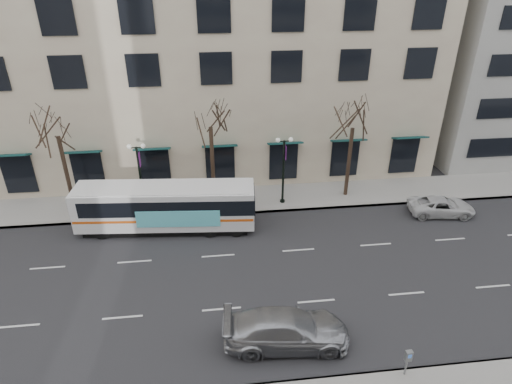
{
  "coord_description": "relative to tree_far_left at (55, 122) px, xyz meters",
  "views": [
    {
      "loc": [
        -0.18,
        -18.99,
        15.78
      ],
      "look_at": [
        2.4,
        2.82,
        4.0
      ],
      "focal_mm": 30.0,
      "sensor_mm": 36.0,
      "label": 1
    }
  ],
  "objects": [
    {
      "name": "tree_far_left",
      "position": [
        0.0,
        0.0,
        0.0
      ],
      "size": [
        3.6,
        3.6,
        8.34
      ],
      "color": "black",
      "rests_on": "ground"
    },
    {
      "name": "white_pickup",
      "position": [
        25.91,
        -3.39,
        -6.07
      ],
      "size": [
        4.76,
        2.65,
        1.26
      ],
      "primitive_type": "imported",
      "rotation": [
        0.0,
        0.0,
        1.44
      ],
      "color": "silver",
      "rests_on": "ground"
    },
    {
      "name": "city_bus",
      "position": [
        6.86,
        -3.01,
        -4.97
      ],
      "size": [
        11.82,
        3.54,
        3.16
      ],
      "rotation": [
        0.0,
        0.0,
        -0.09
      ],
      "color": "white",
      "rests_on": "ground"
    },
    {
      "name": "tree_far_mid",
      "position": [
        10.0,
        0.0,
        0.21
      ],
      "size": [
        3.6,
        3.6,
        8.55
      ],
      "color": "black",
      "rests_on": "ground"
    },
    {
      "name": "silver_car",
      "position": [
        12.91,
        -13.65,
        -5.85
      ],
      "size": [
        6.01,
        2.84,
        1.69
      ],
      "primitive_type": "imported",
      "rotation": [
        0.0,
        0.0,
        1.49
      ],
      "color": "#A0A2A8",
      "rests_on": "ground"
    },
    {
      "name": "lamp_post_left",
      "position": [
        5.01,
        -0.6,
        -3.75
      ],
      "size": [
        1.22,
        0.45,
        5.21
      ],
      "color": "black",
      "rests_on": "ground"
    },
    {
      "name": "lamp_post_right",
      "position": [
        15.01,
        -0.6,
        -3.75
      ],
      "size": [
        1.22,
        0.45,
        5.21
      ],
      "color": "black",
      "rests_on": "ground"
    },
    {
      "name": "ground",
      "position": [
        10.0,
        -8.8,
        -6.7
      ],
      "size": [
        160.0,
        160.0,
        0.0
      ],
      "primitive_type": "plane",
      "color": "black",
      "rests_on": "ground"
    },
    {
      "name": "pay_station",
      "position": [
        17.64,
        -16.1,
        -5.56
      ],
      "size": [
        0.31,
        0.21,
        1.37
      ],
      "rotation": [
        0.0,
        0.0,
        0.06
      ],
      "color": "slate",
      "rests_on": "sidewalk_near"
    },
    {
      "name": "building_hotel",
      "position": [
        8.0,
        12.2,
        5.3
      ],
      "size": [
        40.0,
        20.0,
        24.0
      ],
      "primitive_type": "cube",
      "color": "#BEAB91",
      "rests_on": "ground"
    },
    {
      "name": "tree_far_right",
      "position": [
        20.0,
        0.0,
        -0.28
      ],
      "size": [
        3.6,
        3.6,
        8.06
      ],
      "color": "black",
      "rests_on": "ground"
    },
    {
      "name": "sidewalk_far",
      "position": [
        15.0,
        0.2,
        -6.62
      ],
      "size": [
        80.0,
        4.0,
        0.15
      ],
      "primitive_type": "cube",
      "color": "gray",
      "rests_on": "ground"
    }
  ]
}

